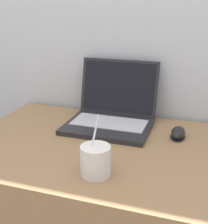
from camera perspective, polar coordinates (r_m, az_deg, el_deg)
name	(u,v)px	position (r m, az deg, el deg)	size (l,w,h in m)	color
laptop	(112,112)	(1.31, 1.45, 0.04)	(0.34, 0.32, 0.25)	#232326
drink_cup	(96,160)	(0.94, -1.56, -8.76)	(0.09, 0.09, 0.18)	silver
computer_mouse	(178,133)	(1.23, 13.39, -3.76)	(0.06, 0.10, 0.04)	black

